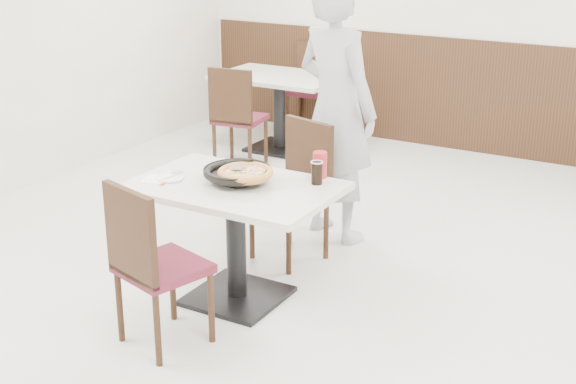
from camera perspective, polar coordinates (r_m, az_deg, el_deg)
The scene contains 19 objects.
floor at distance 5.19m, azimuth 0.80°, elevation -6.70°, with size 7.00×7.00×0.00m, color #B0B1AC.
wall_back at distance 7.94m, azimuth 13.54°, elevation 12.63°, with size 6.00×0.04×2.80m, color beige.
wainscot_back at distance 8.07m, azimuth 13.02°, elevation 6.63°, with size 5.90×0.03×1.10m, color black.
main_table at distance 4.89m, azimuth -3.71°, elevation -3.62°, with size 1.20×0.80×0.75m, color silver, non-canonical shape.
chair_near at distance 4.41m, azimuth -8.89°, elevation -5.06°, with size 0.42×0.42×0.95m, color black, non-canonical shape.
chair_far at distance 5.40m, azimuth 0.07°, elevation -0.11°, with size 0.42×0.42×0.95m, color black, non-canonical shape.
trivet at distance 4.73m, azimuth -3.49°, elevation 0.69°, with size 0.12×0.12×0.04m, color black.
pizza_pan at distance 4.77m, azimuth -3.61°, elevation 1.17°, with size 0.36×0.36×0.01m, color black.
pizza at distance 4.72m, azimuth -3.04°, elevation 1.21°, with size 0.30×0.30×0.02m, color #C28337.
pizza_server at distance 4.76m, azimuth -3.59°, elevation 1.77°, with size 0.07×0.09×0.00m, color white.
napkin at distance 4.89m, azimuth -9.30°, elevation 0.91°, with size 0.16×0.16×0.00m, color white.
side_plate at distance 4.88m, azimuth -8.38°, elevation 0.99°, with size 0.17×0.17×0.01m, color white.
fork at distance 4.87m, azimuth -8.29°, elevation 1.09°, with size 0.01×0.15×0.00m, color white.
cola_glass at distance 4.73m, azimuth 2.07°, elevation 1.33°, with size 0.07×0.07×0.13m, color black.
red_cup at distance 4.84m, azimuth 2.28°, elevation 1.95°, with size 0.09×0.09×0.16m, color #B21C21.
diner_person at distance 5.68m, azimuth 3.45°, elevation 5.90°, with size 0.70×0.46×1.91m, color silver.
bg_table_left at distance 7.96m, azimuth -0.62°, elevation 5.67°, with size 1.20×0.80×0.75m, color silver, non-canonical shape.
bg_chair_left_near at distance 7.43m, azimuth -3.44°, elevation 5.39°, with size 0.42×0.42×0.95m, color black, non-canonical shape.
bg_chair_left_far at distance 8.55m, azimuth 1.51°, elevation 7.33°, with size 0.42×0.42×0.95m, color black, non-canonical shape.
Camera 1 is at (2.25, -4.06, 2.31)m, focal length 50.00 mm.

